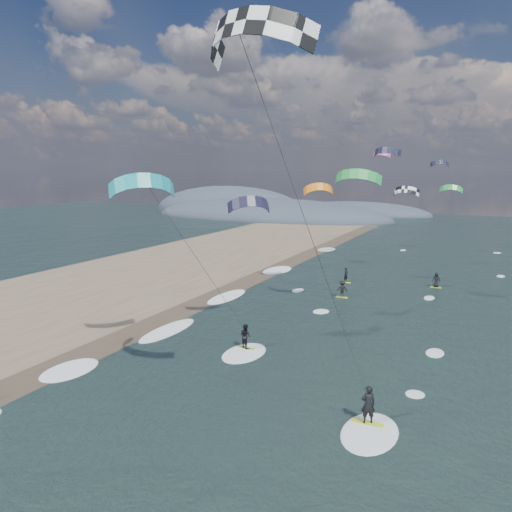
% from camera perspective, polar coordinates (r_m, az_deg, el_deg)
% --- Properties ---
extents(ground, '(260.00, 260.00, 0.00)m').
position_cam_1_polar(ground, '(23.13, -11.57, -22.47)').
color(ground, black).
rests_on(ground, ground).
extents(wet_sand_strip, '(3.00, 240.00, 0.00)m').
position_cam_1_polar(wet_sand_strip, '(37.11, -17.16, -9.90)').
color(wet_sand_strip, '#382D23').
rests_on(wet_sand_strip, ground).
extents(coastal_hills, '(80.00, 41.00, 15.00)m').
position_cam_1_polar(coastal_hills, '(136.32, 0.81, 4.76)').
color(coastal_hills, '#3D4756').
rests_on(coastal_hills, ground).
extents(kitesurfer_near_a, '(8.12, 8.92, 18.38)m').
position_cam_1_polar(kitesurfer_near_a, '(19.61, 1.06, 16.13)').
color(kitesurfer_near_a, '#BCD325').
rests_on(kitesurfer_near_a, ground).
extents(kitesurfer_near_b, '(7.03, 9.22, 12.78)m').
position_cam_1_polar(kitesurfer_near_b, '(30.79, -8.81, 2.10)').
color(kitesurfer_near_b, '#BCD325').
rests_on(kitesurfer_near_b, ground).
extents(far_kitesurfers, '(10.29, 9.03, 1.67)m').
position_cam_1_polar(far_kitesurfers, '(52.19, 13.20, -3.05)').
color(far_kitesurfers, '#BCD325').
rests_on(far_kitesurfers, ground).
extents(bg_kite_field, '(14.07, 75.04, 6.41)m').
position_cam_1_polar(bg_kite_field, '(64.48, 15.17, 9.36)').
color(bg_kite_field, gray).
rests_on(bg_kite_field, ground).
extents(shoreline_surf, '(2.40, 79.40, 0.11)m').
position_cam_1_polar(shoreline_surf, '(39.80, -11.19, -8.28)').
color(shoreline_surf, white).
rests_on(shoreline_surf, ground).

